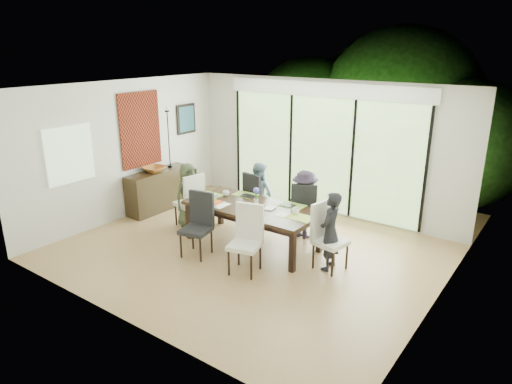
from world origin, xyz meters
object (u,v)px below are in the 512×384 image
Objects in this scene: chair_right_end at (331,237)px; person_far_right at (305,204)px; chair_left_end at (189,199)px; chair_near_left at (196,225)px; table_top at (252,207)px; chair_far_left at (260,198)px; chair_near_right at (245,240)px; chair_far_right at (305,209)px; person_right_end at (330,231)px; sideboard at (159,190)px; cup_c at (296,211)px; vase at (256,202)px; cup_a at (226,193)px; person_far_left at (259,194)px; person_left_end at (189,195)px; bowl at (154,169)px; cup_b at (256,207)px; laptop at (211,197)px.

person_far_right is (-0.95, 0.83, 0.09)m from chair_right_end.
chair_left_end and chair_near_left have the same top height.
chair_right_end is at bearing 0.00° from table_top.
chair_near_right is (0.95, -1.72, 0.00)m from chair_far_left.
chair_far_right is 1.26m from person_right_end.
chair_far_left is at bearing 76.23° from chair_near_left.
cup_c is at bearing -3.47° from sideboard.
cup_a is at bearing 172.41° from vase.
person_far_left is at bearing 77.15° from chair_right_end.
chair_far_left is at bearing -39.04° from person_left_end.
person_far_right reaches higher than bowl.
cup_c is at bearing -1.81° from bowl.
vase is at bearing 105.08° from chair_left_end.
cup_b reaches higher than table_top.
vase is (0.05, 0.05, 0.09)m from table_top.
chair_near_left is 2.39× the size of bowl.
chair_near_left is 1.07m from cup_a.
bowl is at bearing -11.38° from chair_far_right.
vase is at bearing 132.25° from person_far_left.
person_right_end reaches higher than sideboard.
sideboard is (-1.80, 0.41, -0.32)m from laptop.
cup_a is at bearing 96.30° from chair_right_end.
person_right_end is at bearing 103.23° from chair_left_end.
sideboard is at bearing 175.34° from cup_a.
person_far_right is 3.25m from sideboard.
person_far_right is at bearing 9.25° from sideboard.
table_top is 1.86× the size of person_left_end.
chair_left_end is at bearing 125.24° from laptop.
chair_near_left is 2.45m from sideboard.
chair_near_left is 1.00× the size of chair_near_right.
cup_b is 2.85m from sideboard.
laptop is 1.87m from sideboard.
chair_left_end is 2.21m from person_far_right.
cup_b is 2.82m from bowl.
cup_b is (-0.35, 0.77, 0.24)m from chair_near_right.
chair_right_end is 1.33m from chair_near_right.
chair_right_end reaches higher than cup_c.
person_far_right is 0.94m from vase.
cup_c is at bearing 24.62° from chair_near_left.
person_far_left is 1.00m from person_far_right.
chair_far_right is at bearing 74.16° from chair_near_right.
person_left_end reaches higher than chair_near_right.
chair_near_right is at bearing -20.52° from sideboard.
chair_near_left is 0.85× the size of person_left_end.
vase is at bearing -97.24° from person_right_end.
chair_far_right is (0.55, 0.85, -0.16)m from table_top.
chair_far_right is 9.17× the size of vase.
person_far_left is at bearing 141.56° from chair_left_end.
chair_near_left is at bearing -26.65° from bowl.
person_left_end is 1.00× the size of person_far_left.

